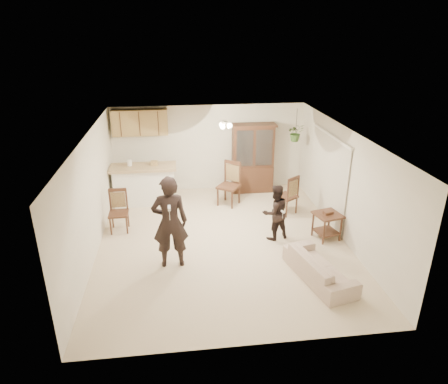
{
  "coord_description": "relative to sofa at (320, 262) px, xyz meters",
  "views": [
    {
      "loc": [
        -0.94,
        -7.91,
        4.53
      ],
      "look_at": [
        0.09,
        0.4,
        1.04
      ],
      "focal_mm": 32.0,
      "sensor_mm": 36.0,
      "label": 1
    }
  ],
  "objects": [
    {
      "name": "wall_left",
      "position": [
        -4.43,
        1.67,
        0.88
      ],
      "size": [
        0.02,
        6.5,
        2.5
      ],
      "primitive_type": "cube",
      "color": "silver",
      "rests_on": "ground"
    },
    {
      "name": "ceiling_fixture",
      "position": [
        -1.48,
        2.87,
        2.03
      ],
      "size": [
        0.36,
        0.36,
        0.2
      ],
      "primitive_type": null,
      "color": "#FBEABC",
      "rests_on": "ceiling"
    },
    {
      "name": "plant_cord",
      "position": [
        0.62,
        4.07,
        1.81
      ],
      "size": [
        0.01,
        0.01,
        0.65
      ],
      "primitive_type": "cylinder",
      "color": "black",
      "rests_on": "ceiling"
    },
    {
      "name": "hanging_plant",
      "position": [
        0.62,
        4.07,
        1.48
      ],
      "size": [
        0.43,
        0.37,
        0.48
      ],
      "primitive_type": "imported",
      "color": "#2D5020",
      "rests_on": "ceiling"
    },
    {
      "name": "bar_top",
      "position": [
        -3.53,
        4.02,
        0.68
      ],
      "size": [
        1.75,
        0.7,
        0.08
      ],
      "primitive_type": "cube",
      "color": "tan",
      "rests_on": "breakfast_bar"
    },
    {
      "name": "ceiling",
      "position": [
        -1.68,
        1.67,
        2.13
      ],
      "size": [
        5.5,
        6.5,
        0.02
      ],
      "primitive_type": "cube",
      "color": "white",
      "rests_on": "wall_back"
    },
    {
      "name": "wall_back",
      "position": [
        -1.68,
        4.92,
        0.88
      ],
      "size": [
        5.5,
        0.02,
        2.5
      ],
      "primitive_type": "cube",
      "color": "silver",
      "rests_on": "ground"
    },
    {
      "name": "china_hutch",
      "position": [
        -0.45,
        4.58,
        0.62
      ],
      "size": [
        1.27,
        0.5,
        2.0
      ],
      "rotation": [
        0.0,
        0.0,
        -0.01
      ],
      "color": "#3D2316",
      "rests_on": "floor"
    },
    {
      "name": "chair_bar",
      "position": [
        -4.04,
        2.48,
        -0.08
      ],
      "size": [
        0.45,
        0.45,
        1.01
      ],
      "rotation": [
        0.0,
        0.0,
        0.01
      ],
      "color": "#3D2316",
      "rests_on": "floor"
    },
    {
      "name": "breakfast_bar",
      "position": [
        -3.53,
        4.02,
        0.13
      ],
      "size": [
        1.6,
        0.55,
        1.0
      ],
      "primitive_type": "cube",
      "color": "white",
      "rests_on": "floor"
    },
    {
      "name": "controller_adult",
      "position": [
        -2.8,
        0.39,
        1.12
      ],
      "size": [
        0.06,
        0.17,
        0.05
      ],
      "primitive_type": "cube",
      "rotation": [
        0.0,
        0.0,
        3.17
      ],
      "color": "white",
      "rests_on": "adult"
    },
    {
      "name": "side_table",
      "position": [
        0.7,
        1.52,
        -0.05
      ],
      "size": [
        0.68,
        0.68,
        0.68
      ],
      "rotation": [
        0.0,
        0.0,
        0.24
      ],
      "color": "#3D2316",
      "rests_on": "floor"
    },
    {
      "name": "floor",
      "position": [
        -1.68,
        1.67,
        -0.37
      ],
      "size": [
        6.5,
        6.5,
        0.0
      ],
      "primitive_type": "plane",
      "color": "beige",
      "rests_on": "ground"
    },
    {
      "name": "chair_hutch_right",
      "position": [
        0.14,
        2.94,
        -0.07
      ],
      "size": [
        0.65,
        0.65,
        1.06
      ],
      "rotation": [
        0.0,
        0.0,
        3.74
      ],
      "color": "#3D2316",
      "rests_on": "floor"
    },
    {
      "name": "sofa",
      "position": [
        0.0,
        0.0,
        0.0
      ],
      "size": [
        1.15,
        1.99,
        0.73
      ],
      "primitive_type": "imported",
      "rotation": [
        0.0,
        0.0,
        1.8
      ],
      "color": "beige",
      "rests_on": "floor"
    },
    {
      "name": "adult",
      "position": [
        -2.81,
        0.84,
        0.53
      ],
      "size": [
        0.67,
        0.45,
        1.8
      ],
      "primitive_type": "imported",
      "rotation": [
        0.0,
        0.0,
        3.17
      ],
      "color": "black",
      "rests_on": "floor"
    },
    {
      "name": "wall_right",
      "position": [
        1.07,
        1.67,
        0.88
      ],
      "size": [
        0.02,
        6.5,
        2.5
      ],
      "primitive_type": "cube",
      "color": "silver",
      "rests_on": "ground"
    },
    {
      "name": "child",
      "position": [
        -0.48,
        1.67,
        0.31
      ],
      "size": [
        0.78,
        0.69,
        1.35
      ],
      "primitive_type": "imported",
      "rotation": [
        0.0,
        0.0,
        3.46
      ],
      "color": "black",
      "rests_on": "floor"
    },
    {
      "name": "chair_hutch_left",
      "position": [
        -1.27,
        3.66,
        -0.03
      ],
      "size": [
        0.73,
        0.73,
        1.19
      ],
      "rotation": [
        0.0,
        0.0,
        -0.61
      ],
      "color": "#3D2316",
      "rests_on": "floor"
    },
    {
      "name": "wall_front",
      "position": [
        -1.68,
        -1.58,
        0.88
      ],
      "size": [
        5.5,
        0.02,
        2.5
      ],
      "primitive_type": "cube",
      "color": "silver",
      "rests_on": "ground"
    },
    {
      "name": "controller_child",
      "position": [
        -0.39,
        1.38,
        0.44
      ],
      "size": [
        0.07,
        0.12,
        0.03
      ],
      "primitive_type": "cube",
      "rotation": [
        0.0,
        0.0,
        3.46
      ],
      "color": "white",
      "rests_on": "child"
    },
    {
      "name": "vertical_blinds",
      "position": [
        1.03,
        2.57,
        0.73
      ],
      "size": [
        0.06,
        2.3,
        2.1
      ],
      "primitive_type": null,
      "color": "beige",
      "rests_on": "wall_right"
    },
    {
      "name": "upper_cabinets",
      "position": [
        -3.58,
        4.74,
        1.73
      ],
      "size": [
        1.5,
        0.34,
        0.7
      ],
      "primitive_type": "cube",
      "color": "olive",
      "rests_on": "wall_back"
    }
  ]
}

